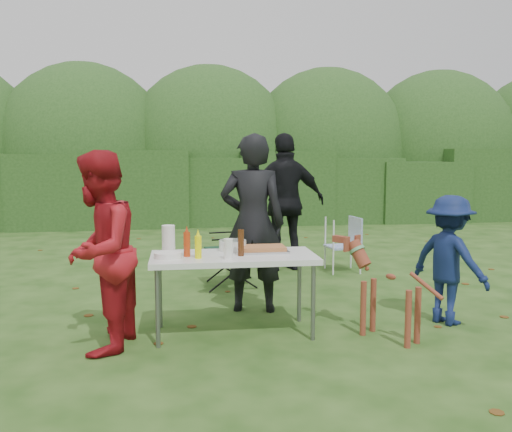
{
  "coord_description": "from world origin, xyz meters",
  "views": [
    {
      "loc": [
        -0.8,
        -4.83,
        1.65
      ],
      "look_at": [
        -0.0,
        0.83,
        1.0
      ],
      "focal_mm": 38.0,
      "sensor_mm": 36.0,
      "label": 1
    }
  ],
  "objects": [
    {
      "name": "ground",
      "position": [
        0.0,
        0.0,
        0.0
      ],
      "size": [
        80.0,
        80.0,
        0.0
      ],
      "primitive_type": "plane",
      "color": "#1E4211"
    },
    {
      "name": "hedge_row",
      "position": [
        0.0,
        8.0,
        0.85
      ],
      "size": [
        22.0,
        1.4,
        1.7
      ],
      "primitive_type": "cube",
      "color": "#23471C",
      "rests_on": "ground"
    },
    {
      "name": "shrub_backdrop",
      "position": [
        0.0,
        9.6,
        1.6
      ],
      "size": [
        20.0,
        2.6,
        3.2
      ],
      "primitive_type": "ellipsoid",
      "color": "#3D6628",
      "rests_on": "ground"
    },
    {
      "name": "folding_table",
      "position": [
        -0.32,
        0.02,
        0.69
      ],
      "size": [
        1.5,
        0.7,
        0.74
      ],
      "color": "silver",
      "rests_on": "ground"
    },
    {
      "name": "person_cook",
      "position": [
        -0.05,
        0.74,
        0.93
      ],
      "size": [
        0.75,
        0.57,
        1.87
      ],
      "primitive_type": "imported",
      "rotation": [
        0.0,
        0.0,
        2.95
      ],
      "color": "black",
      "rests_on": "ground"
    },
    {
      "name": "person_red_jacket",
      "position": [
        -1.47,
        -0.25,
        0.84
      ],
      "size": [
        0.79,
        0.93,
        1.69
      ],
      "primitive_type": "imported",
      "rotation": [
        0.0,
        0.0,
        -1.78
      ],
      "color": "#A2141C",
      "rests_on": "ground"
    },
    {
      "name": "person_black_puffy",
      "position": [
        0.7,
        2.72,
        0.98
      ],
      "size": [
        1.19,
        0.61,
        1.95
      ],
      "primitive_type": "imported",
      "rotation": [
        0.0,
        0.0,
        3.26
      ],
      "color": "black",
      "rests_on": "ground"
    },
    {
      "name": "child",
      "position": [
        1.79,
        0.04,
        0.63
      ],
      "size": [
        0.8,
        0.94,
        1.26
      ],
      "primitive_type": "imported",
      "rotation": [
        0.0,
        0.0,
        2.07
      ],
      "color": "#101D4A",
      "rests_on": "ground"
    },
    {
      "name": "dog",
      "position": [
        1.04,
        -0.33,
        0.43
      ],
      "size": [
        0.84,
        0.95,
        0.87
      ],
      "primitive_type": null,
      "rotation": [
        0.0,
        0.0,
        2.2
      ],
      "color": "brown",
      "rests_on": "ground"
    },
    {
      "name": "camping_chair",
      "position": [
        -0.17,
        1.86,
        0.51
      ],
      "size": [
        0.77,
        0.77,
        1.03
      ],
      "primitive_type": null,
      "rotation": [
        0.0,
        0.0,
        3.36
      ],
      "color": "#133822",
      "rests_on": "ground"
    },
    {
      "name": "lawn_chair",
      "position": [
        1.47,
        2.49,
        0.39
      ],
      "size": [
        0.52,
        0.52,
        0.78
      ],
      "primitive_type": null,
      "rotation": [
        0.0,
        0.0,
        3.27
      ],
      "color": "#395AAE",
      "rests_on": "ground"
    },
    {
      "name": "food_tray",
      "position": [
        -0.03,
        0.13,
        0.75
      ],
      "size": [
        0.45,
        0.3,
        0.02
      ],
      "primitive_type": "cube",
      "color": "#B7B7BA",
      "rests_on": "folding_table"
    },
    {
      "name": "focaccia_bread",
      "position": [
        -0.03,
        0.13,
        0.78
      ],
      "size": [
        0.4,
        0.26,
        0.04
      ],
      "primitive_type": "cube",
      "color": "#B56E3D",
      "rests_on": "food_tray"
    },
    {
      "name": "mustard_bottle",
      "position": [
        -0.65,
        -0.11,
        0.84
      ],
      "size": [
        0.06,
        0.06,
        0.2
      ],
      "primitive_type": "cylinder",
      "color": "#FFFD05",
      "rests_on": "folding_table"
    },
    {
      "name": "ketchup_bottle",
      "position": [
        -0.75,
        -0.01,
        0.85
      ],
      "size": [
        0.06,
        0.06,
        0.22
      ],
      "primitive_type": "cylinder",
      "color": "#B13512",
      "rests_on": "folding_table"
    },
    {
      "name": "beer_bottle",
      "position": [
        -0.26,
        -0.04,
        0.86
      ],
      "size": [
        0.06,
        0.06,
        0.24
      ],
      "primitive_type": "cylinder",
      "color": "#47230F",
      "rests_on": "folding_table"
    },
    {
      "name": "paper_towel_roll",
      "position": [
        -0.91,
        0.19,
        0.87
      ],
      "size": [
        0.12,
        0.12,
        0.26
      ],
      "primitive_type": "cylinder",
      "color": "white",
      "rests_on": "folding_table"
    },
    {
      "name": "cup_stack",
      "position": [
        -0.39,
        -0.18,
        0.83
      ],
      "size": [
        0.08,
        0.08,
        0.18
      ],
      "primitive_type": "cylinder",
      "color": "white",
      "rests_on": "folding_table"
    },
    {
      "name": "pasta_bowl",
      "position": [
        -0.31,
        0.24,
        0.79
      ],
      "size": [
        0.26,
        0.26,
        0.1
      ],
      "primitive_type": "cylinder",
      "color": "silver",
      "rests_on": "folding_table"
    },
    {
      "name": "plate_stack",
      "position": [
        -0.92,
        -0.05,
        0.77
      ],
      "size": [
        0.24,
        0.24,
        0.05
      ],
      "primitive_type": "cylinder",
      "color": "white",
      "rests_on": "folding_table"
    }
  ]
}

